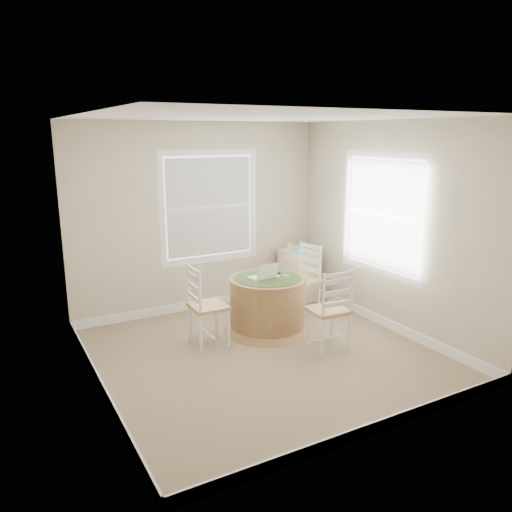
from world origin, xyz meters
TOP-DOWN VIEW (x-y plane):
  - room at (0.17, 0.16)m, footprint 3.64×3.64m
  - round_table at (0.41, 0.62)m, footprint 1.15×1.15m
  - chair_left at (-0.42, 0.57)m, footprint 0.40×0.42m
  - chair_near at (0.73, -0.21)m, footprint 0.44×0.42m
  - chair_right at (1.12, 0.91)m, footprint 0.48×0.49m
  - laptop at (0.36, 0.63)m, footprint 0.32×0.28m
  - mouse at (0.54, 0.61)m, footprint 0.07×0.10m
  - phone at (0.65, 0.58)m, footprint 0.06×0.10m
  - keys at (0.62, 0.71)m, footprint 0.07×0.06m
  - corner_chest at (1.43, 1.47)m, footprint 0.46×0.59m
  - tissue_box at (1.34, 1.32)m, footprint 0.13×0.13m
  - box_yellow at (1.49, 1.54)m, footprint 0.16×0.11m
  - box_blue at (1.53, 1.40)m, footprint 0.09×0.09m
  - cup_cream at (1.37, 1.59)m, footprint 0.07×0.07m

SIDE VIEW (x-z plane):
  - corner_chest at x=1.43m, z-range 0.00..0.74m
  - round_table at x=0.41m, z-range 0.03..0.72m
  - chair_left at x=-0.42m, z-range 0.00..0.95m
  - chair_near at x=0.73m, z-range 0.00..0.95m
  - chair_right at x=1.12m, z-range 0.00..0.95m
  - phone at x=0.65m, z-range 0.68..0.70m
  - keys at x=0.62m, z-range 0.68..0.71m
  - mouse at x=0.54m, z-range 0.68..0.71m
  - laptop at x=0.36m, z-range 0.61..0.82m
  - box_yellow at x=1.49m, z-range 0.74..0.80m
  - cup_cream at x=1.37m, z-range 0.74..0.83m
  - tissue_box at x=1.34m, z-range 0.74..0.84m
  - box_blue at x=1.53m, z-range 0.74..0.86m
  - room at x=0.17m, z-range -0.02..2.62m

